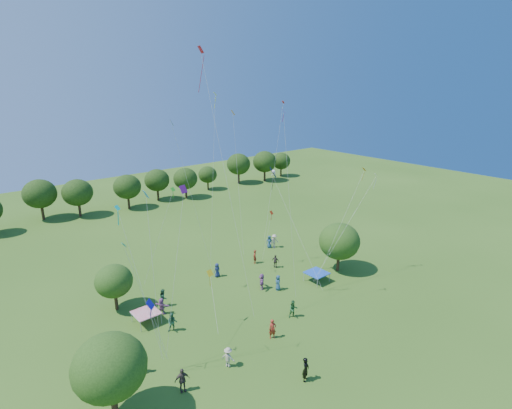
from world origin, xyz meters
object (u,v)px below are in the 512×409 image
object	(u,v)px
tent_red_stripe	(146,313)
red_high_kite	(211,108)
near_tree_north	(114,281)
near_tree_west	(110,367)
man_in_black	(306,369)
near_tree_east	(339,241)
tent_blue	(317,273)
pirate_kite	(274,174)

from	to	relation	value
tent_red_stripe	red_high_kite	xyz separation A→B (m)	(6.22, -2.58, 18.29)
tent_red_stripe	near_tree_north	bearing A→B (deg)	107.10
near_tree_north	near_tree_west	bearing A→B (deg)	-111.67
near_tree_north	red_high_kite	xyz separation A→B (m)	(7.46, -6.60, 16.26)
near_tree_north	man_in_black	xyz separation A→B (m)	(7.05, -18.64, -2.10)
tent_red_stripe	red_high_kite	bearing A→B (deg)	-22.55
near_tree_east	tent_blue	size ratio (longest dim) A/B	2.66
near_tree_west	pirate_kite	world-z (taller)	pirate_kite
man_in_black	red_high_kite	distance (m)	21.96
near_tree_west	tent_blue	world-z (taller)	near_tree_west
tent_blue	man_in_black	size ratio (longest dim) A/B	1.13
man_in_black	near_tree_north	bearing A→B (deg)	80.81
near_tree_west	man_in_black	bearing A→B (deg)	-24.44
near_tree_north	red_high_kite	world-z (taller)	red_high_kite
near_tree_east	tent_blue	world-z (taller)	near_tree_east
tent_blue	pirate_kite	distance (m)	12.02
man_in_black	pirate_kite	distance (m)	20.22
near_tree_west	pirate_kite	bearing A→B (deg)	21.38
man_in_black	red_high_kite	size ratio (longest dim) A/B	0.08
near_tree_east	man_in_black	distance (m)	19.38
near_tree_west	red_high_kite	size ratio (longest dim) A/B	0.27
near_tree_west	man_in_black	world-z (taller)	near_tree_west
near_tree_west	tent_red_stripe	distance (m)	11.52
near_tree_west	near_tree_east	size ratio (longest dim) A/B	1.07
man_in_black	near_tree_west	bearing A→B (deg)	125.64
tent_blue	red_high_kite	world-z (taller)	red_high_kite
near_tree_east	red_high_kite	bearing A→B (deg)	173.18
near_tree_east	tent_red_stripe	xyz separation A→B (m)	(-22.10, 4.48, -2.68)
pirate_kite	red_high_kite	size ratio (longest dim) A/B	0.50
near_tree_north	tent_blue	bearing A→B (deg)	-24.28
man_in_black	pirate_kite	xyz separation A→B (m)	(9.49, 14.08, 10.99)
tent_red_stripe	pirate_kite	bearing A→B (deg)	-2.06
near_tree_north	tent_blue	distance (m)	21.33
near_tree_east	tent_red_stripe	world-z (taller)	near_tree_east
pirate_kite	near_tree_east	bearing A→B (deg)	-30.05
red_high_kite	man_in_black	bearing A→B (deg)	-91.93
tent_red_stripe	man_in_black	size ratio (longest dim) A/B	1.13
man_in_black	red_high_kite	bearing A→B (deg)	58.15
pirate_kite	near_tree_west	bearing A→B (deg)	-158.62
near_tree_west	man_in_black	distance (m)	13.81
pirate_kite	red_high_kite	bearing A→B (deg)	-167.38
near_tree_north	tent_red_stripe	world-z (taller)	near_tree_north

